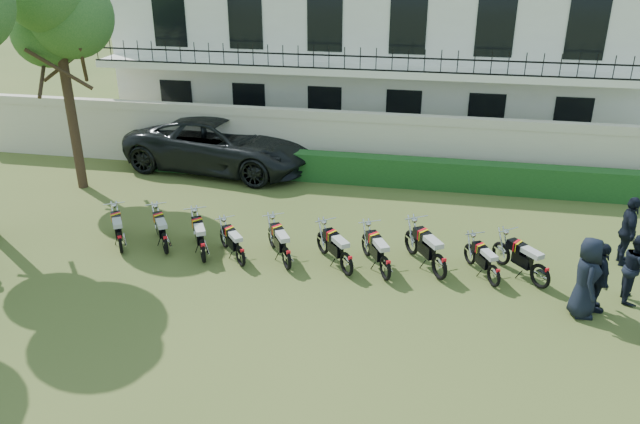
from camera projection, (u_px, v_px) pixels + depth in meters
The scene contains 20 objects.
ground at pixel (309, 285), 15.35m from camera, with size 100.00×100.00×0.00m, color #3E5220.
perimeter_wall at pixel (356, 143), 22.06m from camera, with size 30.00×0.35×2.30m.
hedge at pixel (381, 171), 21.44m from camera, with size 18.00×0.60×1.00m, color #174019.
building at pixel (377, 44), 26.39m from camera, with size 20.40×9.60×7.40m.
tree_west_near at pixel (55, 8), 19.03m from camera, with size 3.40×3.20×7.90m.
motorcycle_0 at pixel (120, 238), 16.71m from camera, with size 1.06×1.64×1.02m.
motorcycle_1 at pixel (165, 239), 16.67m from camera, with size 1.11×1.63×1.03m.
motorcycle_2 at pixel (202, 246), 16.24m from camera, with size 1.03×1.76×1.06m.
motorcycle_3 at pixel (240, 251), 16.06m from camera, with size 1.18×1.43×0.96m.
motorcycle_4 at pixel (287, 253), 15.88m from camera, with size 1.08×1.71×1.06m.
motorcycle_5 at pixel (347, 259), 15.59m from camera, with size 1.26×1.61×1.07m.
motorcycle_6 at pixel (386, 263), 15.38m from camera, with size 1.01×1.81×1.08m.
motorcycle_7 at pixel (440, 261), 15.40m from camera, with size 1.20×1.86×1.16m.
motorcycle_8 at pixel (494, 271), 15.12m from camera, with size 0.89×1.60×0.96m.
motorcycle_9 at pixel (541, 271), 15.02m from camera, with size 1.31×1.60×1.08m.
suv at pixel (221, 144), 22.76m from camera, with size 3.17×6.88×1.91m, color black.
officer_2 at pixel (599, 278), 14.02m from camera, with size 0.99×0.41×1.69m, color black.
officer_3 at pixel (586, 277), 13.81m from camera, with size 0.93×0.61×1.91m, color black.
officer_4 at pixel (636, 268), 14.43m from camera, with size 0.82×0.64×1.68m, color black.
officer_5 at pixel (628, 231), 16.01m from camera, with size 1.10×0.46×1.88m, color black.
Camera 1 is at (2.80, -13.02, 7.86)m, focal length 35.00 mm.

